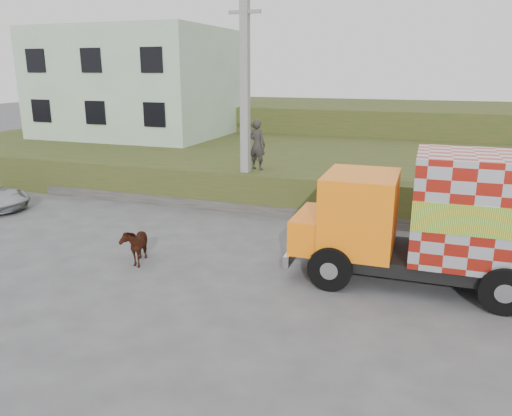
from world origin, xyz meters
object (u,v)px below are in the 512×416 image
at_px(cargo_truck, 467,221).
at_px(cow, 135,244).
at_px(pedestrian, 257,145).
at_px(utility_pole, 245,103).

bearing_deg(cargo_truck, cow, -172.33).
bearing_deg(cow, cargo_truck, -11.90).
bearing_deg(cow, pedestrian, 59.44).
height_order(cargo_truck, cow, cargo_truck).
bearing_deg(pedestrian, cow, 93.09).
bearing_deg(cargo_truck, pedestrian, 142.47).
distance_m(cow, pedestrian, 7.13).
height_order(utility_pole, pedestrian, utility_pole).
xyz_separation_m(utility_pole, cow, (-0.96, -6.15, -3.54)).
distance_m(utility_pole, cow, 7.16).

